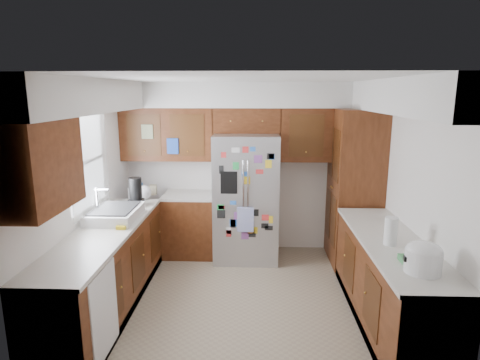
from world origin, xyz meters
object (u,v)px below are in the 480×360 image
Objects in this scene: paper_towel at (391,231)px; fridge at (246,197)px; pantry at (354,187)px; rice_cooker at (423,257)px.

fridge is at bearing 128.51° from paper_towel.
pantry is at bearing 87.84° from paper_towel.
fridge is at bearing 121.94° from rice_cooker.
pantry is 7.80× the size of paper_towel.
fridge is 2.31m from paper_towel.
paper_towel is (-0.07, -1.75, -0.02)m from pantry.
paper_towel is at bearing -92.16° from pantry.
fridge is at bearing 177.95° from pantry.
paper_towel is at bearing 96.20° from rice_cooker.
rice_cooker is at bearing -90.01° from pantry.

